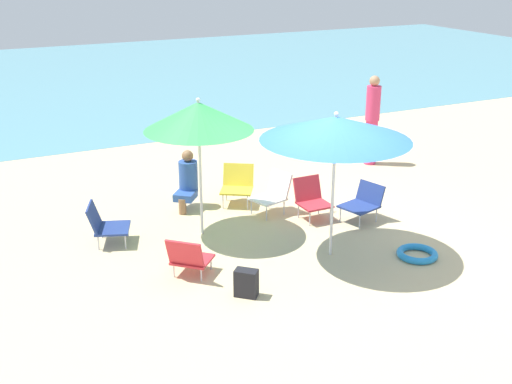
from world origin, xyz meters
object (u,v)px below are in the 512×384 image
Objects in this scene: umbrella_blue at (336,128)px; beach_chair_f at (105,224)px; beach_chair_c at (273,192)px; umbrella_green at (199,116)px; person_b at (187,180)px; person_a at (372,119)px; beach_chair_d at (363,202)px; beach_chair_b at (189,257)px; beach_chair_e at (311,197)px; swim_ring at (417,254)px; beach_bag at (246,283)px; beach_chair_a at (237,183)px.

beach_chair_f is (-2.69, 1.71, -1.49)m from umbrella_blue.
beach_chair_c is at bearing 90.50° from umbrella_blue.
umbrella_green reaches higher than person_b.
umbrella_blue is 1.96m from umbrella_green.
umbrella_green reaches higher than person_a.
beach_chair_c is (-0.01, 1.70, -1.45)m from umbrella_blue.
person_b is at bearing 80.34° from umbrella_green.
beach_chair_d is 0.99× the size of beach_chair_f.
beach_chair_b is 1.07× the size of beach_chair_c.
beach_chair_e is at bearing -23.50° from beach_chair_b.
beach_chair_b is 1.25× the size of swim_ring.
beach_bag is (-0.20, -1.97, -1.60)m from umbrella_green.
beach_chair_d is at bearing 126.04° from beach_chair_c.
beach_chair_c is 0.69× the size of person_b.
beach_chair_a is 1.13× the size of beach_chair_e.
person_b is (-1.13, 0.81, 0.13)m from beach_chair_c.
beach_chair_e is 2.66m from beach_bag.
beach_chair_d is at bearing 56.01° from beach_chair_e.
beach_chair_c is at bearing 92.76° from person_b.
person_a is 3.08× the size of swim_ring.
beach_chair_c is 2.67m from beach_chair_f.
beach_chair_a is 2.67m from beach_chair_b.
swim_ring is (1.04, -2.28, -0.30)m from beach_chair_c.
person_a reaches higher than beach_chair_b.
beach_bag is at bearing -106.40° from beach_chair_b.
beach_chair_b is at bearing 173.18° from umbrella_blue.
beach_chair_e is at bearing 107.82° from swim_ring.
beach_chair_e is at bearing 90.20° from person_b.
person_a is (2.43, 1.86, 0.55)m from beach_chair_e.
person_a is at bearing 137.26° from person_b.
umbrella_green is 3.55m from swim_ring.
umbrella_blue is 2.78m from beach_chair_a.
swim_ring is (1.36, -2.93, -0.29)m from beach_chair_a.
beach_chair_c is at bearing -54.36° from beach_chair_d.
beach_chair_d is 1.43m from swim_ring.
beach_chair_e is 0.91× the size of beach_chair_f.
beach_chair_e is at bearing 120.44° from beach_chair_c.
umbrella_green is at bearing 132.63° from umbrella_blue.
person_a reaches higher than beach_chair_c.
beach_chair_e is (2.40, 1.03, 0.05)m from beach_chair_b.
person_a is 4.97× the size of beach_bag.
umbrella_blue is 3.60× the size of swim_ring.
beach_chair_c is 3.25m from person_a.
beach_chair_a is at bearing 18.24° from person_a.
beach_bag is (-1.53, -0.53, -1.62)m from umbrella_blue.
beach_bag is at bearing -160.92° from umbrella_blue.
beach_chair_f is (-1.36, 0.27, -1.47)m from umbrella_green.
beach_chair_f is at bearing -24.12° from person_b.
umbrella_green is 3.11× the size of beach_chair_c.
beach_chair_e is 0.66× the size of person_b.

